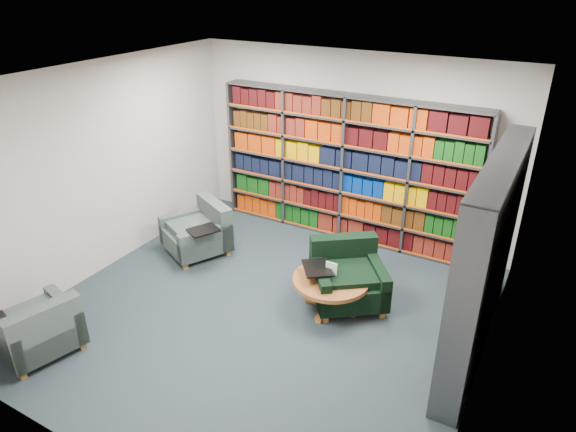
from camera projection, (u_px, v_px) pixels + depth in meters
The scene contains 7 objects.
room_shell at pixel (262, 208), 5.71m from camera, with size 5.02×5.02×2.82m.
bookshelf_back at pixel (345, 169), 7.68m from camera, with size 4.00×0.28×2.20m.
bookshelf_right at pixel (486, 260), 5.28m from camera, with size 0.28×2.50×2.20m.
chair_teal_left at pixel (201, 233), 7.55m from camera, with size 1.11×1.10×0.75m.
chair_green_right at pixel (346, 278), 6.43m from camera, with size 1.19×1.19×0.77m.
chair_teal_front at pixel (39, 331), 5.52m from camera, with size 0.95×1.01×0.71m.
coffee_table at pixel (331, 285), 6.22m from camera, with size 0.93×0.93×0.66m.
Camera 1 is at (2.79, -4.37, 3.81)m, focal length 32.00 mm.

